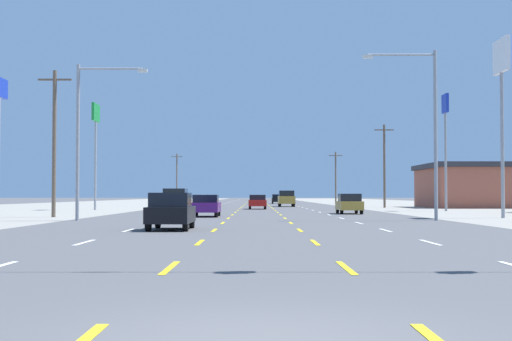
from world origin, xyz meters
The scene contains 23 objects.
ground_plane centered at (0.00, 66.00, 0.00)m, with size 572.00×572.00×0.00m, color #4C4C4F.
lot_apron_left centered at (-24.75, 66.00, 0.00)m, with size 28.00×440.00×0.01m, color gray.
lot_apron_right centered at (24.75, 66.00, 0.00)m, with size 28.00×440.00×0.01m, color gray.
lane_markings centered at (0.00, 104.50, 0.01)m, with size 10.64×227.60×0.01m.
signal_span_wire centered at (0.01, 7.02, 5.24)m, with size 26.27×0.52×9.02m.
hatchback_inner_left_nearest centered at (-3.58, 22.50, 0.78)m, with size 1.72×3.90×1.54m.
sedan_inner_left_near centered at (-3.38, 40.44, 0.76)m, with size 1.80×4.50×1.46m.
hatchback_far_right_mid centered at (7.12, 47.58, 0.78)m, with size 1.72×3.90×1.54m.
suv_far_left_midfar centered at (-6.83, 53.10, 1.03)m, with size 1.98×4.90×1.98m.
sedan_center_turn_far centered at (0.12, 65.83, 0.76)m, with size 1.80×4.50×1.46m.
suv_inner_right_farther centered at (3.72, 81.02, 1.03)m, with size 1.98×4.90×1.98m.
sedan_far_left_farthest centered at (-7.07, 99.90, 0.76)m, with size 1.80×4.50×1.46m.
hatchback_inner_right_distant_a centered at (3.41, 109.79, 0.78)m, with size 1.72×3.90×1.54m.
storefront_right_row_2 centered at (24.76, 74.62, 2.52)m, with size 11.11×13.30×4.99m.
pole_sign_left_row_2 centered at (-15.55, 61.63, 7.97)m, with size 0.24×2.60×10.26m.
pole_sign_right_row_1 centered at (15.46, 37.59, 8.81)m, with size 0.24×2.57×11.30m.
pole_sign_right_row_2 centered at (17.02, 56.90, 7.63)m, with size 0.24×1.65×10.53m.
streetlight_left_row_0 centered at (-9.72, 33.18, 5.18)m, with size 4.02×0.26×8.88m.
streetlight_right_row_0 centered at (9.72, 33.18, 5.61)m, with size 4.18×0.26×9.68m.
utility_pole_left_row_0 centered at (-13.21, 39.28, 4.99)m, with size 2.20×0.26×9.59m.
utility_pole_right_row_1 centered at (14.52, 73.65, 4.91)m, with size 2.20×0.26×9.42m.
utility_pole_right_row_2 centered at (13.06, 110.06, 4.45)m, with size 2.20×0.26×8.52m.
utility_pole_left_row_3 centered at (-15.74, 134.17, 5.01)m, with size 2.20×0.26×9.64m.
Camera 1 is at (-0.04, -7.23, 1.45)m, focal length 50.18 mm.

